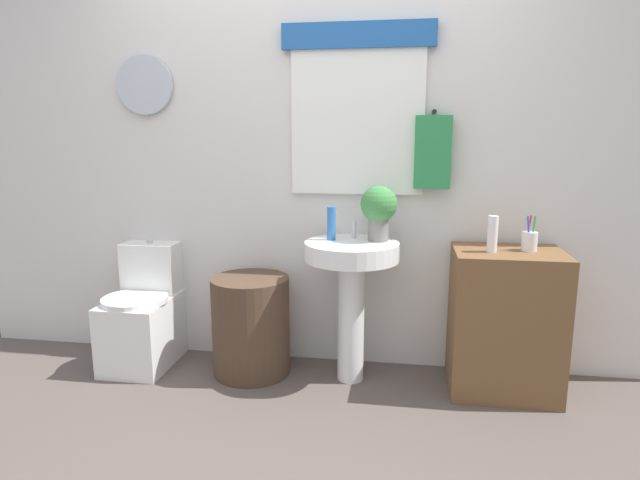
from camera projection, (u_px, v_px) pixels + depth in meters
ground_plane at (273, 462)px, 2.31m from camera, size 8.00×8.00×0.00m
back_wall at (316, 147)px, 3.16m from camera, size 4.40×0.18×2.60m
toilet at (144, 318)px, 3.26m from camera, size 0.38×0.51×0.74m
laundry_hamper at (251, 325)px, 3.13m from camera, size 0.45×0.45×0.58m
pedestal_sink at (351, 277)px, 2.97m from camera, size 0.52×0.52×0.80m
faucet at (354, 229)px, 3.04m from camera, size 0.03×0.03×0.10m
wooden_cabinet at (505, 322)px, 2.89m from camera, size 0.57×0.44×0.78m
soap_bottle at (331, 223)px, 2.98m from camera, size 0.05×0.05×0.19m
potted_plant at (379, 208)px, 2.94m from camera, size 0.20×0.20×0.31m
lotion_bottle at (492, 234)px, 2.77m from camera, size 0.05×0.05×0.19m
toothbrush_cup at (529, 241)px, 2.81m from camera, size 0.08×0.08×0.19m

